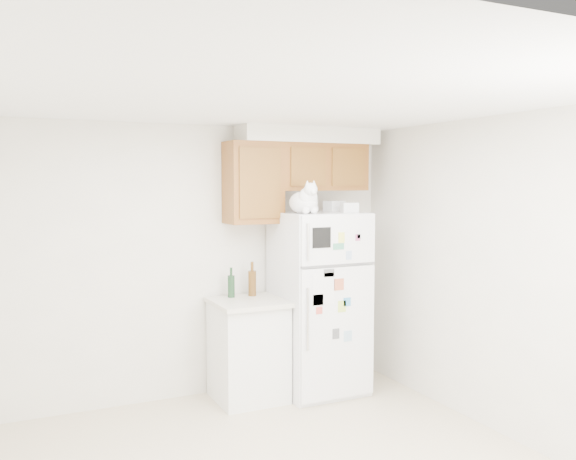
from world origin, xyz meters
TOP-DOWN VIEW (x-y plane):
  - room_shell at (0.12, 0.24)m, footprint 3.84×4.04m
  - refrigerator at (1.08, 1.61)m, footprint 0.76×0.78m
  - base_counter at (0.39, 1.68)m, footprint 0.64×0.64m
  - cat at (0.85, 1.46)m, footprint 0.29×0.43m
  - storage_box_back at (1.31, 1.74)m, footprint 0.21×0.17m
  - storage_box_front at (1.33, 1.48)m, footprint 0.17×0.14m
  - bottle_green at (0.29, 1.85)m, footprint 0.06×0.06m
  - bottle_amber at (0.49, 1.84)m, footprint 0.08×0.08m

SIDE VIEW (x-z plane):
  - base_counter at x=0.39m, z-range 0.00..0.92m
  - refrigerator at x=1.08m, z-range 0.00..1.70m
  - bottle_green at x=0.29m, z-range 0.92..1.20m
  - bottle_amber at x=0.49m, z-range 0.92..1.24m
  - room_shell at x=0.12m, z-range 0.41..2.93m
  - storage_box_front at x=1.33m, z-range 1.70..1.79m
  - storage_box_back at x=1.31m, z-range 1.70..1.80m
  - cat at x=0.85m, z-range 1.66..1.96m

